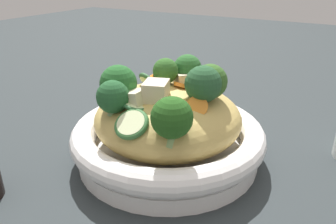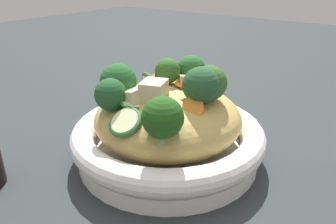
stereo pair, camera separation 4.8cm
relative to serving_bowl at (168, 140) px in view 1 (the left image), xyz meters
name	(u,v)px [view 1 (the left image)]	position (x,y,z in m)	size (l,w,h in m)	color
ground_plane	(168,157)	(0.00, 0.00, -0.03)	(3.00, 3.00, 0.00)	#2A3132
serving_bowl	(168,140)	(0.00, 0.00, 0.00)	(0.29, 0.29, 0.06)	white
noodle_heap	(168,117)	(0.00, 0.00, 0.04)	(0.21, 0.21, 0.09)	tan
broccoli_florets	(168,88)	(-0.02, -0.01, 0.09)	(0.20, 0.17, 0.08)	#8DB877
carrot_coins	(168,90)	(0.00, 0.00, 0.08)	(0.09, 0.12, 0.03)	orange
zucchini_slices	(139,104)	(-0.05, 0.02, 0.07)	(0.15, 0.09, 0.05)	beige
chicken_chunks	(163,90)	(-0.01, 0.00, 0.08)	(0.14, 0.07, 0.04)	beige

